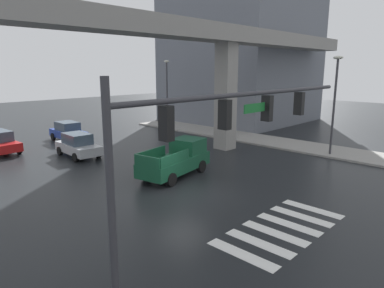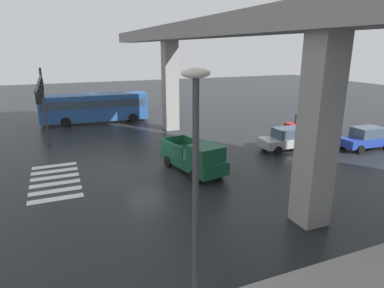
# 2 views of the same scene
# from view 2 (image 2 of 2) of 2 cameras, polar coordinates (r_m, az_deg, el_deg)

# --- Properties ---
(ground_plane) EXTENTS (120.00, 120.00, 0.00)m
(ground_plane) POSITION_cam_2_polar(r_m,az_deg,el_deg) (22.20, -7.81, -4.09)
(ground_plane) COLOR black
(crosswalk_stripes) EXTENTS (6.05, 2.80, 0.01)m
(crosswalk_stripes) POSITION_cam_2_polar(r_m,az_deg,el_deg) (21.61, -22.52, -5.80)
(crosswalk_stripes) COLOR silver
(crosswalk_stripes) RESTS_ON ground
(elevated_overpass) EXTENTS (55.99, 2.27, 9.53)m
(elevated_overpass) POSITION_cam_2_polar(r_m,az_deg,el_deg) (22.60, 4.37, 17.54)
(elevated_overpass) COLOR gray
(elevated_overpass) RESTS_ON ground
(pickup_truck) EXTENTS (5.37, 2.82, 2.08)m
(pickup_truck) POSITION_cam_2_polar(r_m,az_deg,el_deg) (20.81, 0.57, -2.45)
(pickup_truck) COLOR #14472D
(pickup_truck) RESTS_ON ground
(city_bus) EXTENTS (3.35, 10.95, 2.99)m
(city_bus) POSITION_cam_2_polar(r_m,az_deg,el_deg) (36.53, -16.37, 6.26)
(city_bus) COLOR #234C8C
(city_bus) RESTS_ON ground
(sedan_blue) EXTENTS (2.10, 4.37, 1.72)m
(sedan_blue) POSITION_cam_2_polar(r_m,az_deg,el_deg) (29.30, 27.80, 0.91)
(sedan_blue) COLOR #1E3899
(sedan_blue) RESTS_ON ground
(sedan_silver) EXTENTS (2.14, 4.39, 1.72)m
(sedan_silver) POSITION_cam_2_polar(r_m,az_deg,el_deg) (26.74, 16.11, 0.86)
(sedan_silver) COLOR #A8AAAF
(sedan_silver) RESTS_ON ground
(sedan_red) EXTENTS (2.10, 4.37, 1.72)m
(sedan_red) POSITION_cam_2_polar(r_m,az_deg,el_deg) (32.84, 19.49, 3.36)
(sedan_red) COLOR red
(sedan_red) RESTS_ON ground
(traffic_signal_mast) EXTENTS (10.89, 0.32, 6.20)m
(traffic_signal_mast) POSITION_cam_2_polar(r_m,az_deg,el_deg) (24.80, -24.56, 7.90)
(traffic_signal_mast) COLOR #38383D
(traffic_signal_mast) RESTS_ON ground
(street_lamp_near_corner) EXTENTS (0.44, 0.70, 7.24)m
(street_lamp_near_corner) POSITION_cam_2_polar(r_m,az_deg,el_deg) (8.19, 0.62, -6.07)
(street_lamp_near_corner) COLOR #38383D
(street_lamp_near_corner) RESTS_ON ground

